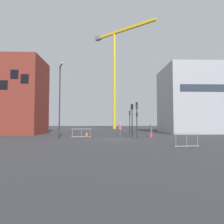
{
  "coord_description": "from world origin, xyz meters",
  "views": [
    {
      "loc": [
        -0.88,
        -21.2,
        1.87
      ],
      "look_at": [
        0.0,
        7.49,
        3.41
      ],
      "focal_mm": 30.94,
      "sensor_mm": 36.0,
      "label": 1
    }
  ],
  "objects_px": {
    "traffic_light_crosswalk": "(132,115)",
    "pedestrian_waiting": "(120,129)",
    "streetlamp_tall": "(60,96)",
    "traffic_light_island": "(130,118)",
    "construction_crane": "(116,64)",
    "traffic_light_corner": "(137,119)",
    "traffic_cone_by_barrier": "(87,134)",
    "traffic_light_far": "(137,114)",
    "pedestrian_walking": "(151,130)"
  },
  "relations": [
    {
      "from": "traffic_light_crosswalk",
      "to": "traffic_light_corner",
      "type": "distance_m",
      "value": 10.7
    },
    {
      "from": "traffic_light_far",
      "to": "traffic_cone_by_barrier",
      "type": "height_order",
      "value": "traffic_light_far"
    },
    {
      "from": "traffic_light_island",
      "to": "pedestrian_walking",
      "type": "xyz_separation_m",
      "value": [
        1.77,
        -6.84,
        -1.57
      ]
    },
    {
      "from": "traffic_light_crosswalk",
      "to": "traffic_cone_by_barrier",
      "type": "xyz_separation_m",
      "value": [
        -6.1,
        1.7,
        -2.6
      ]
    },
    {
      "from": "streetlamp_tall",
      "to": "pedestrian_waiting",
      "type": "xyz_separation_m",
      "value": [
        7.04,
        3.19,
        -3.77
      ]
    },
    {
      "from": "traffic_light_crosswalk",
      "to": "pedestrian_walking",
      "type": "xyz_separation_m",
      "value": [
        2.1,
        -1.66,
        -1.91
      ]
    },
    {
      "from": "traffic_cone_by_barrier",
      "to": "traffic_light_corner",
      "type": "bearing_deg",
      "value": 46.08
    },
    {
      "from": "streetlamp_tall",
      "to": "pedestrian_walking",
      "type": "xyz_separation_m",
      "value": [
        10.74,
        1.79,
        -3.89
      ]
    },
    {
      "from": "construction_crane",
      "to": "traffic_light_far",
      "type": "relative_size",
      "value": 6.91
    },
    {
      "from": "traffic_cone_by_barrier",
      "to": "traffic_light_crosswalk",
      "type": "bearing_deg",
      "value": -15.58
    },
    {
      "from": "pedestrian_waiting",
      "to": "pedestrian_walking",
      "type": "bearing_deg",
      "value": -20.79
    },
    {
      "from": "traffic_light_crosswalk",
      "to": "pedestrian_waiting",
      "type": "bearing_deg",
      "value": -170.93
    },
    {
      "from": "construction_crane",
      "to": "traffic_cone_by_barrier",
      "type": "bearing_deg",
      "value": -100.97
    },
    {
      "from": "construction_crane",
      "to": "pedestrian_waiting",
      "type": "xyz_separation_m",
      "value": [
        -0.99,
        -30.32,
        -17.83
      ]
    },
    {
      "from": "construction_crane",
      "to": "traffic_light_island",
      "type": "distance_m",
      "value": 29.81
    },
    {
      "from": "traffic_light_far",
      "to": "traffic_light_corner",
      "type": "height_order",
      "value": "traffic_light_far"
    },
    {
      "from": "traffic_cone_by_barrier",
      "to": "construction_crane",
      "type": "bearing_deg",
      "value": 79.03
    },
    {
      "from": "construction_crane",
      "to": "traffic_cone_by_barrier",
      "type": "relative_size",
      "value": 51.86
    },
    {
      "from": "pedestrian_walking",
      "to": "streetlamp_tall",
      "type": "bearing_deg",
      "value": -170.56
    },
    {
      "from": "pedestrian_walking",
      "to": "pedestrian_waiting",
      "type": "distance_m",
      "value": 3.96
    },
    {
      "from": "traffic_light_crosswalk",
      "to": "pedestrian_walking",
      "type": "bearing_deg",
      "value": -38.35
    },
    {
      "from": "traffic_light_crosswalk",
      "to": "traffic_light_island",
      "type": "bearing_deg",
      "value": 86.31
    },
    {
      "from": "traffic_light_corner",
      "to": "traffic_cone_by_barrier",
      "type": "bearing_deg",
      "value": -133.92
    },
    {
      "from": "pedestrian_walking",
      "to": "pedestrian_waiting",
      "type": "relative_size",
      "value": 0.9
    },
    {
      "from": "construction_crane",
      "to": "traffic_light_corner",
      "type": "xyz_separation_m",
      "value": [
        2.92,
        -19.62,
        -16.43
      ]
    },
    {
      "from": "streetlamp_tall",
      "to": "traffic_light_crosswalk",
      "type": "bearing_deg",
      "value": 21.75
    },
    {
      "from": "traffic_cone_by_barrier",
      "to": "traffic_light_island",
      "type": "bearing_deg",
      "value": 28.35
    },
    {
      "from": "traffic_light_corner",
      "to": "pedestrian_walking",
      "type": "relative_size",
      "value": 2.23
    },
    {
      "from": "traffic_light_crosswalk",
      "to": "traffic_light_far",
      "type": "relative_size",
      "value": 1.03
    },
    {
      "from": "traffic_light_island",
      "to": "traffic_cone_by_barrier",
      "type": "relative_size",
      "value": 6.7
    },
    {
      "from": "construction_crane",
      "to": "traffic_light_crosswalk",
      "type": "height_order",
      "value": "construction_crane"
    },
    {
      "from": "pedestrian_waiting",
      "to": "traffic_cone_by_barrier",
      "type": "height_order",
      "value": "pedestrian_waiting"
    },
    {
      "from": "traffic_light_island",
      "to": "traffic_light_far",
      "type": "xyz_separation_m",
      "value": [
        -0.25,
        -8.57,
        0.27
      ]
    },
    {
      "from": "pedestrian_waiting",
      "to": "traffic_light_far",
      "type": "bearing_deg",
      "value": -61.7
    },
    {
      "from": "streetlamp_tall",
      "to": "traffic_light_island",
      "type": "relative_size",
      "value": 2.23
    },
    {
      "from": "traffic_light_corner",
      "to": "construction_crane",
      "type": "bearing_deg",
      "value": 98.46
    },
    {
      "from": "pedestrian_walking",
      "to": "traffic_cone_by_barrier",
      "type": "bearing_deg",
      "value": 157.71
    },
    {
      "from": "traffic_light_far",
      "to": "pedestrian_walking",
      "type": "xyz_separation_m",
      "value": [
        2.01,
        1.73,
        -1.84
      ]
    },
    {
      "from": "traffic_light_crosswalk",
      "to": "traffic_cone_by_barrier",
      "type": "relative_size",
      "value": 7.7
    },
    {
      "from": "traffic_light_island",
      "to": "traffic_light_corner",
      "type": "relative_size",
      "value": 1.02
    },
    {
      "from": "construction_crane",
      "to": "pedestrian_walking",
      "type": "bearing_deg",
      "value": -85.12
    },
    {
      "from": "traffic_light_island",
      "to": "construction_crane",
      "type": "bearing_deg",
      "value": 92.17
    },
    {
      "from": "pedestrian_walking",
      "to": "traffic_cone_by_barrier",
      "type": "height_order",
      "value": "pedestrian_walking"
    },
    {
      "from": "traffic_light_crosswalk",
      "to": "traffic_light_far",
      "type": "height_order",
      "value": "traffic_light_crosswalk"
    },
    {
      "from": "traffic_light_crosswalk",
      "to": "traffic_light_corner",
      "type": "height_order",
      "value": "traffic_light_crosswalk"
    },
    {
      "from": "construction_crane",
      "to": "streetlamp_tall",
      "type": "bearing_deg",
      "value": -103.48
    },
    {
      "from": "traffic_light_crosswalk",
      "to": "traffic_light_far",
      "type": "bearing_deg",
      "value": -88.51
    },
    {
      "from": "pedestrian_waiting",
      "to": "traffic_cone_by_barrier",
      "type": "xyz_separation_m",
      "value": [
        -4.5,
        1.96,
        -0.81
      ]
    },
    {
      "from": "traffic_light_island",
      "to": "pedestrian_walking",
      "type": "bearing_deg",
      "value": -75.52
    },
    {
      "from": "pedestrian_waiting",
      "to": "construction_crane",
      "type": "bearing_deg",
      "value": 88.12
    }
  ]
}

